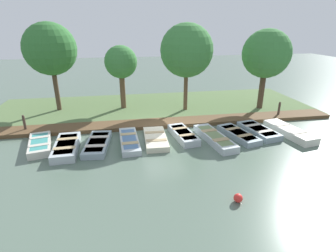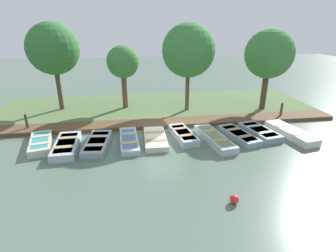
{
  "view_description": "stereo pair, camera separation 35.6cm",
  "coord_description": "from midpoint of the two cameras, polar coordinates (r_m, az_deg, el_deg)",
  "views": [
    {
      "loc": [
        14.57,
        -2.3,
        6.1
      ],
      "look_at": [
        0.75,
        0.08,
        0.65
      ],
      "focal_mm": 28.0,
      "sensor_mm": 36.0,
      "label": 1
    },
    {
      "loc": [
        14.62,
        -1.95,
        6.1
      ],
      "look_at": [
        0.75,
        0.08,
        0.65
      ],
      "focal_mm": 28.0,
      "sensor_mm": 36.0,
      "label": 2
    }
  ],
  "objects": [
    {
      "name": "rowboat_5",
      "position": [
        15.02,
        3.98,
        -1.92
      ],
      "size": [
        2.9,
        1.39,
        0.42
      ],
      "rotation": [
        0.0,
        0.0,
        0.16
      ],
      "color": "#B2BCC1",
      "rests_on": "ground_plane"
    },
    {
      "name": "rowboat_6",
      "position": [
        14.78,
        10.75,
        -2.66
      ],
      "size": [
        3.68,
        1.52,
        0.41
      ],
      "rotation": [
        0.0,
        0.0,
        0.16
      ],
      "color": "#B2BCC1",
      "rests_on": "ground_plane"
    },
    {
      "name": "shore_bank",
      "position": [
        20.61,
        -2.05,
        4.21
      ],
      "size": [
        8.0,
        24.0,
        0.14
      ],
      "color": "#567042",
      "rests_on": "ground_plane"
    },
    {
      "name": "dock_walkway",
      "position": [
        17.01,
        -0.62,
        0.65
      ],
      "size": [
        1.48,
        23.4,
        0.23
      ],
      "color": "brown",
      "rests_on": "ground_plane"
    },
    {
      "name": "park_tree_center",
      "position": [
        18.92,
        5.03,
        16.0
      ],
      "size": [
        3.7,
        3.7,
        6.26
      ],
      "color": "brown",
      "rests_on": "ground_plane"
    },
    {
      "name": "park_tree_right",
      "position": [
        20.51,
        21.62,
        14.29
      ],
      "size": [
        3.43,
        3.43,
        5.88
      ],
      "color": "#4C3828",
      "rests_on": "ground_plane"
    },
    {
      "name": "rowboat_8",
      "position": [
        16.46,
        19.87,
        -1.15
      ],
      "size": [
        2.97,
        1.67,
        0.37
      ],
      "rotation": [
        0.0,
        0.0,
        0.18
      ],
      "color": "#8C9EA8",
      "rests_on": "ground_plane"
    },
    {
      "name": "ground_plane",
      "position": [
        15.96,
        -0.04,
        -1.23
      ],
      "size": [
        80.0,
        80.0,
        0.0
      ],
      "primitive_type": "plane",
      "color": "#566B5B"
    },
    {
      "name": "rowboat_4",
      "position": [
        14.63,
        -2.09,
        -2.73
      ],
      "size": [
        3.0,
        1.27,
        0.33
      ],
      "rotation": [
        0.0,
        0.0,
        -0.03
      ],
      "color": "beige",
      "rests_on": "ground_plane"
    },
    {
      "name": "rowboat_3",
      "position": [
        14.52,
        -7.77,
        -3.12
      ],
      "size": [
        3.31,
        1.11,
        0.33
      ],
      "rotation": [
        0.0,
        0.0,
        0.05
      ],
      "color": "#B2BCC1",
      "rests_on": "ground_plane"
    },
    {
      "name": "rowboat_7",
      "position": [
        15.62,
        15.78,
        -1.92
      ],
      "size": [
        3.07,
        1.68,
        0.35
      ],
      "rotation": [
        0.0,
        0.0,
        0.24
      ],
      "color": "#8C9EA8",
      "rests_on": "ground_plane"
    },
    {
      "name": "rowboat_2",
      "position": [
        14.52,
        -14.44,
        -3.61
      ],
      "size": [
        3.13,
        1.41,
        0.34
      ],
      "rotation": [
        0.0,
        0.0,
        -0.1
      ],
      "color": "#8C9EA8",
      "rests_on": "ground_plane"
    },
    {
      "name": "rowboat_0",
      "position": [
        15.47,
        -25.38,
        -3.35
      ],
      "size": [
        2.94,
        1.64,
        0.41
      ],
      "rotation": [
        0.0,
        0.0,
        0.22
      ],
      "color": "beige",
      "rests_on": "ground_plane"
    },
    {
      "name": "rowboat_1",
      "position": [
        14.59,
        -20.56,
        -4.0
      ],
      "size": [
        3.09,
        1.26,
        0.43
      ],
      "rotation": [
        0.0,
        0.0,
        0.04
      ],
      "color": "#B2BCC1",
      "rests_on": "ground_plane"
    },
    {
      "name": "park_tree_far_left",
      "position": [
        20.58,
        -23.26,
        15.14
      ],
      "size": [
        3.6,
        3.6,
        6.32
      ],
      "color": "#4C3828",
      "rests_on": "ground_plane"
    },
    {
      "name": "mooring_post_near",
      "position": [
        17.88,
        -27.9,
        0.66
      ],
      "size": [
        0.15,
        0.15,
        1.12
      ],
      "color": "#47382D",
      "rests_on": "ground_plane"
    },
    {
      "name": "park_tree_left",
      "position": [
        19.77,
        -9.26,
        13.44
      ],
      "size": [
        2.35,
        2.35,
        4.75
      ],
      "color": "brown",
      "rests_on": "ground_plane"
    },
    {
      "name": "rowboat_9",
      "position": [
        16.91,
        25.72,
        -1.32
      ],
      "size": [
        3.53,
        1.58,
        0.44
      ],
      "rotation": [
        0.0,
        0.0,
        0.17
      ],
      "color": "silver",
      "rests_on": "ground_plane"
    },
    {
      "name": "buoy",
      "position": [
        10.22,
        15.25,
        -15.11
      ],
      "size": [
        0.34,
        0.34,
        0.34
      ],
      "color": "red",
      "rests_on": "ground_plane"
    },
    {
      "name": "mooring_post_far",
      "position": [
        19.75,
        23.91,
        3.11
      ],
      "size": [
        0.15,
        0.15,
        1.12
      ],
      "color": "#47382D",
      "rests_on": "ground_plane"
    }
  ]
}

